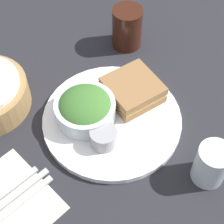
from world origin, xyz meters
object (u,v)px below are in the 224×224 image
at_px(knife, 8,201).
at_px(plate, 112,119).
at_px(sandwich, 133,90).
at_px(spoon, 3,194).
at_px(water_glass, 211,164).
at_px(salad_bowl, 85,109).
at_px(dressing_cup, 103,137).
at_px(drink_glass, 127,28).
at_px(fork, 14,207).

bearing_deg(knife, plate, -180.00).
relative_size(sandwich, spoon, 0.81).
xyz_separation_m(sandwich, knife, (-0.35, -0.00, -0.03)).
distance_m(knife, water_glass, 0.39).
bearing_deg(water_glass, sandwich, 82.05).
height_order(salad_bowl, dressing_cup, salad_bowl).
xyz_separation_m(salad_bowl, drink_glass, (0.24, 0.11, 0.01)).
bearing_deg(water_glass, knife, 143.58).
xyz_separation_m(plate, water_glass, (0.04, -0.23, 0.04)).
relative_size(sandwich, fork, 0.73).
xyz_separation_m(dressing_cup, water_glass, (0.10, -0.19, 0.01)).
relative_size(salad_bowl, knife, 0.70).
height_order(sandwich, water_glass, water_glass).
bearing_deg(plate, drink_glass, 36.58).
xyz_separation_m(plate, fork, (-0.27, -0.01, -0.00)).
relative_size(plate, knife, 1.62).
bearing_deg(spoon, sandwich, 178.90).
bearing_deg(plate, dressing_cup, -150.25).
relative_size(plate, spoon, 1.89).
distance_m(salad_bowl, fork, 0.24).
xyz_separation_m(drink_glass, fork, (-0.47, -0.16, -0.05)).
height_order(drink_glass, water_glass, drink_glass).
bearing_deg(knife, spoon, -90.00).
xyz_separation_m(plate, knife, (-0.27, 0.01, -0.00)).
relative_size(salad_bowl, dressing_cup, 2.32).
bearing_deg(fork, salad_bowl, -165.58).
relative_size(dressing_cup, fork, 0.32).
relative_size(plate, fork, 1.70).
bearing_deg(salad_bowl, dressing_cup, -103.86).
relative_size(dressing_cup, drink_glass, 0.53).
relative_size(fork, knife, 0.95).
relative_size(fork, spoon, 1.11).
bearing_deg(drink_glass, plate, -143.42).
xyz_separation_m(dressing_cup, spoon, (-0.21, 0.06, -0.03)).
height_order(sandwich, salad_bowl, salad_bowl).
bearing_deg(dressing_cup, knife, 170.11).
xyz_separation_m(sandwich, fork, (-0.35, -0.02, -0.03)).
bearing_deg(plate, spoon, 175.13).
bearing_deg(knife, dressing_cup, 171.18).
xyz_separation_m(salad_bowl, dressing_cup, (-0.02, -0.07, -0.01)).
height_order(salad_bowl, water_glass, water_glass).
distance_m(sandwich, drink_glass, 0.19).
bearing_deg(drink_glass, sandwich, -132.21).
bearing_deg(knife, water_glass, 144.65).
bearing_deg(fork, drink_glass, -160.02).
height_order(plate, spoon, plate).
xyz_separation_m(sandwich, dressing_cup, (-0.13, -0.04, -0.00)).
height_order(salad_bowl, spoon, salad_bowl).
distance_m(fork, water_glass, 0.38).
distance_m(plate, salad_bowl, 0.07).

